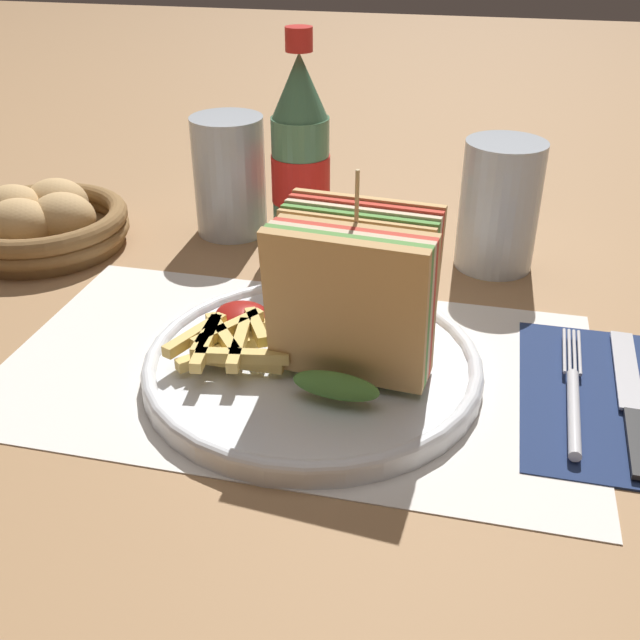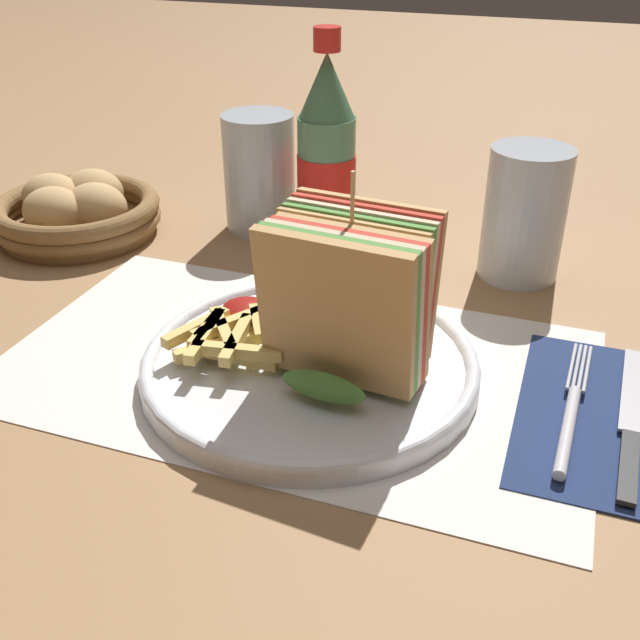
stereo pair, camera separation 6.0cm
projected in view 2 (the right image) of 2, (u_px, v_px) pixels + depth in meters
ground_plane at (310, 374)px, 0.60m from camera, size 4.00×4.00×0.00m
placemat at (295, 366)px, 0.61m from camera, size 0.48×0.28×0.00m
plate_main at (312, 364)px, 0.60m from camera, size 0.27×0.27×0.02m
club_sandwich at (349, 299)px, 0.55m from camera, size 0.12×0.11×0.16m
fries_pile at (226, 336)px, 0.60m from camera, size 0.10×0.10×0.02m
ketchup_blob at (247, 310)px, 0.64m from camera, size 0.04×0.04×0.02m
napkin at (601, 416)px, 0.55m from camera, size 0.12×0.20×0.00m
fork at (570, 416)px, 0.54m from camera, size 0.02×0.17×0.01m
knife at (632, 419)px, 0.54m from camera, size 0.02×0.19×0.00m
coke_bottle_near at (327, 159)px, 0.77m from camera, size 0.06×0.06×0.23m
glass_near at (523, 222)px, 0.73m from camera, size 0.08×0.08×0.13m
glass_far at (259, 173)px, 0.83m from camera, size 0.08×0.08×0.13m
bread_basket at (76, 211)px, 0.84m from camera, size 0.18×0.18×0.06m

